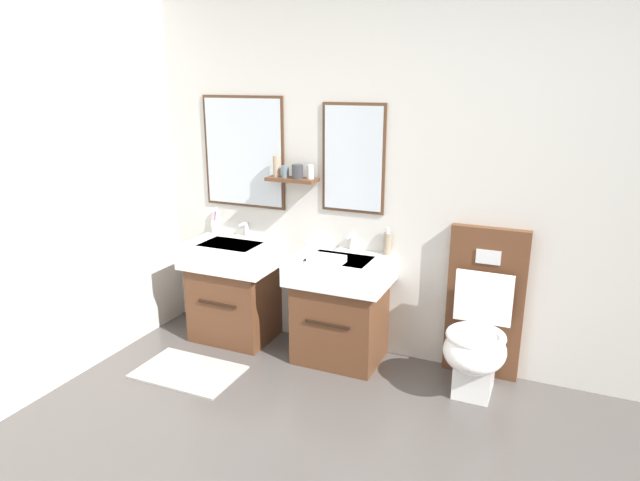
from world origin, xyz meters
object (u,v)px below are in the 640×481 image
toothbrush_cup (216,227)px  soap_dispenser (387,243)px  folded_hand_towel (327,260)px  vanity_sink_left (234,288)px  toilet (479,331)px  vanity_sink_right (341,306)px

toothbrush_cup → soap_dispenser: (1.36, 0.01, 0.03)m
soap_dispenser → folded_hand_towel: bearing=-132.4°
vanity_sink_left → toilet: bearing=0.3°
vanity_sink_left → vanity_sink_right: bearing=0.0°
toothbrush_cup → folded_hand_towel: bearing=-16.9°
vanity_sink_left → vanity_sink_right: 0.85m
folded_hand_towel → soap_dispenser: bearing=47.6°
toilet → toothbrush_cup: bearing=175.5°
vanity_sink_right → folded_hand_towel: folded_hand_towel is taller
vanity_sink_right → vanity_sink_left: bearing=180.0°
soap_dispenser → folded_hand_towel: soap_dispenser is taller
toothbrush_cup → vanity_sink_right: bearing=-8.9°
toothbrush_cup → vanity_sink_left: bearing=-34.2°
vanity_sink_left → folded_hand_towel: 0.90m
folded_hand_towel → vanity_sink_right: bearing=75.1°
toilet → folded_hand_towel: 1.05m
soap_dispenser → toothbrush_cup: bearing=-179.6°
vanity_sink_right → toothbrush_cup: bearing=171.1°
vanity_sink_left → toothbrush_cup: bearing=145.8°
soap_dispenser → folded_hand_towel: size_ratio=0.85×
vanity_sink_left → soap_dispenser: bearing=9.3°
toilet → soap_dispenser: 0.82m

